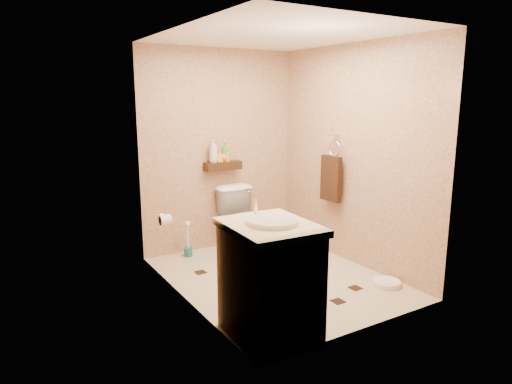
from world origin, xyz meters
TOP-DOWN VIEW (x-y plane):
  - ground at (0.00, 0.00)m, footprint 2.50×2.50m
  - wall_back at (0.00, 1.25)m, footprint 2.00×0.04m
  - wall_front at (0.00, -1.25)m, footprint 2.00×0.04m
  - wall_left at (-1.00, 0.00)m, footprint 0.04×2.50m
  - wall_right at (1.00, 0.00)m, footprint 0.04×2.50m
  - ceiling at (0.00, 0.00)m, footprint 2.00×2.50m
  - wall_shelf at (0.00, 1.17)m, footprint 0.46×0.14m
  - floor_accents at (0.00, -0.07)m, footprint 1.23×1.46m
  - toilet at (0.14, 0.83)m, footprint 0.49×0.79m
  - vanity at (-0.70, -0.95)m, footprint 0.65×0.78m
  - bathroom_scale at (0.82, -0.74)m, footprint 0.33×0.33m
  - toilet_brush at (-0.53, 1.07)m, footprint 0.10×0.10m
  - towel_ring at (0.91, 0.25)m, footprint 0.12×0.30m
  - toilet_paper at (-0.94, 0.65)m, footprint 0.12×0.11m
  - bottle_a at (-0.13, 1.17)m, footprint 0.12×0.12m
  - bottle_b at (-0.04, 1.17)m, footprint 0.07×0.07m
  - bottle_c at (0.01, 1.17)m, footprint 0.15×0.15m
  - bottle_d at (0.03, 1.17)m, footprint 0.12×0.12m
  - bottle_e at (0.04, 1.17)m, footprint 0.11×0.11m

SIDE VIEW (x-z plane):
  - ground at x=0.00m, z-range 0.00..0.00m
  - floor_accents at x=0.00m, z-range 0.00..0.01m
  - bathroom_scale at x=0.82m, z-range 0.00..0.05m
  - toilet_brush at x=-0.53m, z-range -0.06..0.36m
  - toilet at x=0.14m, z-range 0.00..0.78m
  - vanity at x=-0.70m, z-range -0.06..1.00m
  - toilet_paper at x=-0.94m, z-range 0.54..0.66m
  - towel_ring at x=0.91m, z-range 0.57..1.33m
  - wall_shelf at x=0.00m, z-range 0.97..1.07m
  - bottle_c at x=0.01m, z-range 1.07..1.21m
  - bottle_b at x=-0.04m, z-range 1.07..1.22m
  - bottle_e at x=0.04m, z-range 1.07..1.24m
  - bottle_d at x=0.03m, z-range 1.07..1.30m
  - wall_back at x=0.00m, z-range 0.00..2.40m
  - wall_front at x=0.00m, z-range 0.00..2.40m
  - wall_left at x=-1.00m, z-range 0.00..2.40m
  - wall_right at x=1.00m, z-range 0.00..2.40m
  - bottle_a at x=-0.13m, z-range 1.07..1.34m
  - ceiling at x=0.00m, z-range 2.39..2.41m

